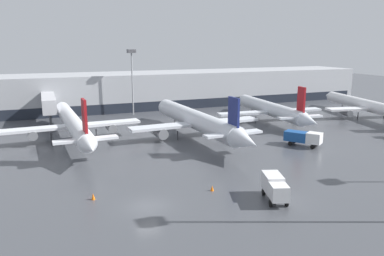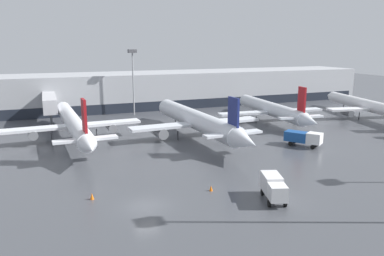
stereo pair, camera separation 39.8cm
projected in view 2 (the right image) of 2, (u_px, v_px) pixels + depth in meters
The scene contains 11 objects.
ground_plane at pixel (146, 206), 38.43m from camera, with size 320.00×320.00×0.00m, color #424449.
terminal_building at pixel (82, 93), 93.64m from camera, with size 160.00×30.81×9.00m.
parked_jet_0 at pixel (73, 123), 63.77m from camera, with size 23.08×38.54×9.07m.
parked_jet_1 at pixel (272, 109), 80.22m from camera, with size 24.00×33.11×8.62m.
parked_jet_2 at pixel (371, 107), 83.67m from camera, with size 20.24×37.62×8.28m.
parked_jet_4 at pixel (196, 120), 66.62m from camera, with size 24.39×38.50×8.79m.
service_truck_0 at pixel (273, 186), 39.56m from camera, with size 3.24×5.17×2.58m.
service_truck_3 at pixel (303, 137), 60.80m from camera, with size 4.99×6.00×2.43m.
traffic_cone_0 at pixel (92, 196), 39.99m from camera, with size 0.40×0.40×0.73m.
traffic_cone_2 at pixel (211, 188), 42.34m from camera, with size 0.40×0.40×0.64m.
apron_light_mast_6 at pixel (133, 62), 86.01m from camera, with size 1.80×1.80×15.17m.
Camera 2 is at (-8.73, -35.00, 16.20)m, focal length 35.00 mm.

